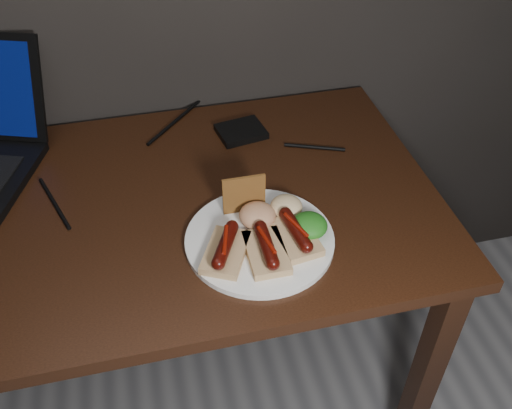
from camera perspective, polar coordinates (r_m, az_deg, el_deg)
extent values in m
cube|color=#34180D|center=(1.20, -15.32, -1.46)|extent=(1.40, 0.70, 0.03)
cube|color=#34180D|center=(1.42, 16.39, -16.56)|extent=(0.05, 0.05, 0.72)
cube|color=#34180D|center=(1.76, 8.01, -0.50)|extent=(0.05, 0.05, 0.72)
cube|color=black|center=(1.37, -1.51, 7.31)|extent=(0.12, 0.11, 0.02)
cylinder|color=black|center=(1.24, -19.52, 0.15)|extent=(0.07, 0.17, 0.01)
cylinder|color=black|center=(1.42, -8.12, 8.21)|extent=(0.15, 0.17, 0.01)
cylinder|color=black|center=(1.33, 5.88, 5.72)|extent=(0.13, 0.06, 0.01)
cylinder|color=white|center=(1.09, 0.37, -3.53)|extent=(0.36, 0.36, 0.01)
cube|color=tan|center=(1.05, -3.04, -4.79)|extent=(0.11, 0.13, 0.02)
cylinder|color=#480D04|center=(1.03, -3.08, -4.01)|extent=(0.06, 0.10, 0.02)
sphere|color=#480D04|center=(1.00, -3.80, -5.90)|extent=(0.03, 0.02, 0.02)
sphere|color=#480D04|center=(1.07, -2.41, -2.23)|extent=(0.03, 0.02, 0.02)
cylinder|color=#6A0E05|center=(1.03, -3.11, -3.52)|extent=(0.03, 0.07, 0.01)
cube|color=tan|center=(1.05, 1.04, -4.82)|extent=(0.07, 0.12, 0.02)
cylinder|color=#480D04|center=(1.03, 1.05, -4.04)|extent=(0.03, 0.10, 0.02)
sphere|color=#480D04|center=(1.00, 1.71, -5.93)|extent=(0.03, 0.02, 0.02)
sphere|color=#480D04|center=(1.07, 0.44, -2.25)|extent=(0.03, 0.02, 0.02)
cylinder|color=#6A0E05|center=(1.02, 1.06, -3.55)|extent=(0.02, 0.07, 0.01)
cube|color=tan|center=(1.08, 3.94, -3.30)|extent=(0.09, 0.12, 0.02)
cylinder|color=#480D04|center=(1.06, 3.99, -2.52)|extent=(0.04, 0.10, 0.02)
sphere|color=#480D04|center=(1.03, 5.08, -4.23)|extent=(0.03, 0.02, 0.02)
sphere|color=#480D04|center=(1.09, 2.96, -0.91)|extent=(0.03, 0.02, 0.02)
cylinder|color=#6A0E05|center=(1.05, 4.02, -2.04)|extent=(0.03, 0.07, 0.01)
cube|color=#9B642A|center=(1.11, -1.21, 1.02)|extent=(0.08, 0.01, 0.08)
ellipsoid|color=#195410|center=(1.09, 5.35, -2.10)|extent=(0.07, 0.07, 0.04)
ellipsoid|color=#A22710|center=(1.10, 0.14, -1.09)|extent=(0.07, 0.07, 0.04)
ellipsoid|color=beige|center=(1.13, 3.04, -0.19)|extent=(0.06, 0.06, 0.04)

